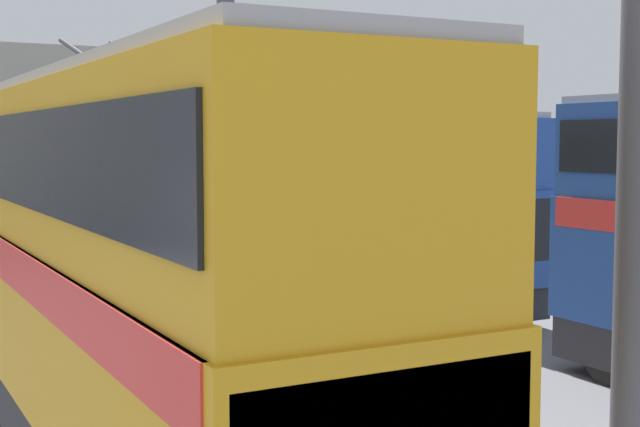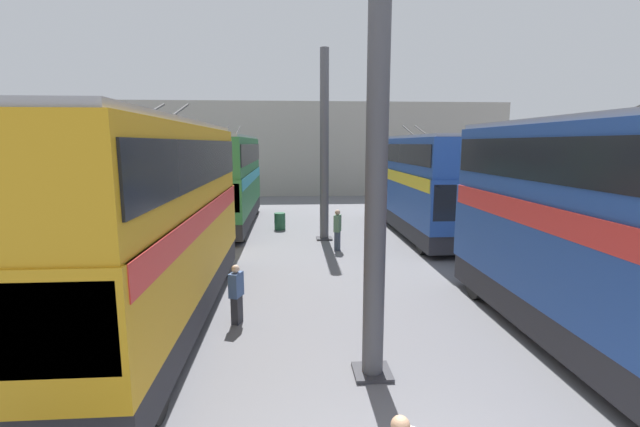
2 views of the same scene
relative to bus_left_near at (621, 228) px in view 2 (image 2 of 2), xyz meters
The scene contains 10 objects.
depot_back_wall 30.53m from the bus_left_near, ahead, with size 0.50×36.00×8.26m.
support_column_near 5.20m from the bus_left_near, 90.08° to the left, with size 0.76×0.76×8.98m.
support_column_far 13.49m from the bus_left_near, 21.90° to the left, with size 0.76×0.76×8.98m.
bus_left_near is the anchor object (origin of this frame).
bus_left_far 13.37m from the bus_left_near, ahead, with size 10.89×2.54×5.65m.
bus_right_mid 10.40m from the bus_left_near, 74.21° to the left, with size 10.92×2.54×5.83m.
bus_right_far 19.15m from the bus_left_near, 31.53° to the left, with size 11.09×2.54×5.69m.
person_by_right_row 8.77m from the bus_left_near, 71.35° to the left, with size 0.48×0.37×1.57m.
person_aisle_midway 11.38m from the bus_left_near, 24.25° to the left, with size 0.48×0.38×1.81m.
oil_drum 16.84m from the bus_left_near, 25.73° to the left, with size 0.62×0.62×0.92m.
Camera 2 is at (-3.89, 1.62, 4.64)m, focal length 24.00 mm.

